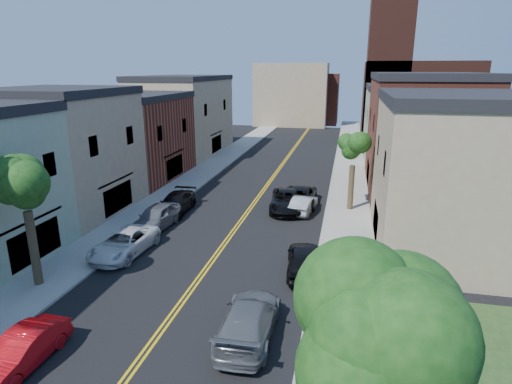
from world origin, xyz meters
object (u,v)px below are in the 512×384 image
Objects in this scene: red_sedan at (22,351)px; grey_car_left at (156,217)px; white_pickup at (124,243)px; dark_car_right_far at (300,195)px; black_car_left at (176,203)px; black_suv_lane at (287,201)px; black_car_right at (305,259)px; silver_car_right at (303,204)px; pedestrian_right at (330,366)px; grey_car_right at (249,320)px.

grey_car_left reaches higher than red_sedan.
white_pickup is 0.93× the size of dark_car_right_far.
grey_car_left is at bearing 95.53° from red_sedan.
grey_car_left reaches higher than black_car_left.
black_suv_lane is (8.50, 10.45, 0.06)m from white_pickup.
black_car_left is 10.29m from dark_car_right_far.
silver_car_right is at bearing -89.50° from black_car_right.
silver_car_right is at bearing 33.70° from grey_car_left.
black_car_right is at bearing 2.83° from white_pickup.
pedestrian_right is at bearing 106.39° from silver_car_right.
black_car_left is at bearing -42.46° from black_car_right.
black_car_left is 0.96× the size of grey_car_right.
black_car_left is 1.08× the size of black_car_right.
silver_car_right reaches higher than red_sedan.
black_suv_lane is (-0.80, -1.92, 0.01)m from dark_car_right_far.
red_sedan is at bearing 39.89° from black_car_right.
grey_car_right is at bearing 88.38° from dark_car_right_far.
silver_car_right is (9.80, 2.22, -0.07)m from black_car_left.
black_suv_lane is (8.50, 6.00, -0.05)m from grey_car_left.
grey_car_right is at bearing -93.30° from black_suv_lane.
pedestrian_right is at bearing -42.68° from grey_car_left.
red_sedan is 23.83m from dark_car_right_far.
white_pickup is at bearing -92.30° from black_car_left.
white_pickup is 7.96m from black_car_left.
white_pickup is at bearing -6.81° from black_car_right.
pedestrian_right is (11.41, 1.29, 0.28)m from red_sedan.
red_sedan is 0.80× the size of black_car_left.
dark_car_right_far is (7.93, 22.48, 0.11)m from red_sedan.
black_car_right reaches higher than white_pickup.
black_car_right reaches higher than dark_car_right_far.
dark_car_right_far is (0.00, 18.78, 0.00)m from grey_car_right.
red_sedan is 14.62m from grey_car_left.
dark_car_right_far is 21.47m from pedestrian_right.
pedestrian_right is at bearing 97.70° from dark_car_right_far.
black_suv_lane is 3.53× the size of pedestrian_right.
silver_car_right is at bearing 49.61° from white_pickup.
black_car_right is (11.00, -8.09, 0.06)m from black_car_left.
dark_car_right_far reaches higher than white_pickup.
red_sedan is 0.78× the size of white_pickup.
black_car_left is (-1.37, 18.07, 0.07)m from red_sedan.
silver_car_right is 1.34m from black_suv_lane.
black_car_right is (1.70, 6.27, 0.03)m from grey_car_right.
grey_car_left reaches higher than black_suv_lane.
black_car_right is 12.62m from dark_car_right_far.
white_pickup is (-1.37, 10.11, 0.05)m from red_sedan.
black_suv_lane is (-1.30, 0.27, 0.11)m from silver_car_right.
dark_car_right_far is (-0.50, 2.19, 0.10)m from silver_car_right.
black_suv_lane is at bearing -59.26° from pedestrian_right.
black_car_left is 17.11m from grey_car_right.
grey_car_right is 4.23m from pedestrian_right.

